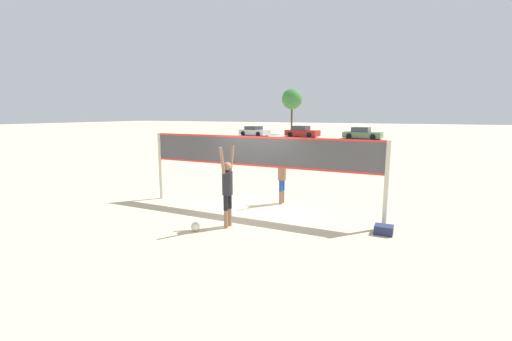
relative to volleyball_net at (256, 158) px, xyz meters
The scene contains 10 objects.
ground_plane 1.64m from the volleyball_net, ahead, with size 200.00×200.00×0.00m, color beige.
volleyball_net is the anchor object (origin of this frame).
player_spiker 1.74m from the volleyball_net, 90.85° to the right, with size 0.28×0.71×2.15m.
player_blocker 1.39m from the volleyball_net, 72.22° to the left, with size 0.28×0.68×1.95m.
volleyball 2.82m from the volleyball_net, 105.11° to the right, with size 0.23×0.23×0.23m.
gear_bag 4.08m from the volleyball_net, ahead, with size 0.44×0.35×0.23m.
parked_car_near 33.17m from the volleyball_net, 93.31° to the left, with size 4.56×2.28×1.37m.
parked_car_mid 34.62m from the volleyball_net, 105.87° to the left, with size 4.50×2.32×1.41m.
parked_car_far 36.21m from the volleyball_net, 116.07° to the left, with size 4.54×2.77×1.29m.
tree_left_cluster 40.03m from the volleyball_net, 108.35° to the left, with size 2.91×2.91×6.47m.
Camera 1 is at (4.43, -9.18, 2.97)m, focal length 24.00 mm.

